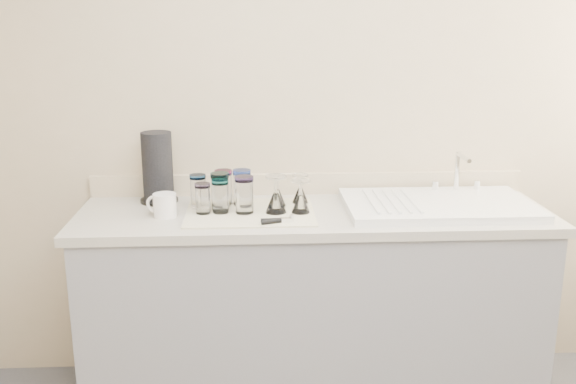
{
  "coord_description": "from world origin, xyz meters",
  "views": [
    {
      "loc": [
        -0.26,
        -1.48,
        1.71
      ],
      "look_at": [
        -0.12,
        1.15,
        1.0
      ],
      "focal_mm": 40.0,
      "sensor_mm": 36.0,
      "label": 1
    }
  ],
  "objects": [
    {
      "name": "tumbler_teal",
      "position": [
        -0.51,
        1.28,
        0.98
      ],
      "size": [
        0.07,
        0.07,
        0.14
      ],
      "color": "white",
      "rests_on": "dish_towel"
    },
    {
      "name": "white_mug",
      "position": [
        -0.64,
        1.15,
        0.95
      ],
      "size": [
        0.15,
        0.13,
        0.1
      ],
      "color": "white",
      "rests_on": "counter_unit"
    },
    {
      "name": "room_envelope",
      "position": [
        0.0,
        0.0,
        1.56
      ],
      "size": [
        3.54,
        3.5,
        2.52
      ],
      "color": "#4B4B50",
      "rests_on": "ground"
    },
    {
      "name": "tumbler_magenta",
      "position": [
        -0.48,
        1.16,
        0.97
      ],
      "size": [
        0.07,
        0.07,
        0.13
      ],
      "color": "white",
      "rests_on": "dish_towel"
    },
    {
      "name": "tumbler_lavender",
      "position": [
        -0.3,
        1.16,
        0.99
      ],
      "size": [
        0.08,
        0.08,
        0.16
      ],
      "color": "white",
      "rests_on": "dish_towel"
    },
    {
      "name": "counter_unit",
      "position": [
        0.0,
        1.2,
        0.45
      ],
      "size": [
        2.06,
        0.62,
        0.9
      ],
      "color": "slate",
      "rests_on": "ground"
    },
    {
      "name": "sink_unit",
      "position": [
        0.55,
        1.2,
        0.92
      ],
      "size": [
        0.82,
        0.5,
        0.22
      ],
      "color": "white",
      "rests_on": "counter_unit"
    },
    {
      "name": "goblet_front_right",
      "position": [
        -0.06,
        1.15,
        0.96
      ],
      "size": [
        0.08,
        0.08,
        0.14
      ],
      "color": "white",
      "rests_on": "dish_towel"
    },
    {
      "name": "can_opener",
      "position": [
        -0.17,
        1.02,
        0.92
      ],
      "size": [
        0.14,
        0.06,
        0.02
      ],
      "color": "silver",
      "rests_on": "dish_towel"
    },
    {
      "name": "tumbler_extra",
      "position": [
        -0.41,
        1.22,
        0.99
      ],
      "size": [
        0.08,
        0.08,
        0.16
      ],
      "color": "white",
      "rests_on": "dish_towel"
    },
    {
      "name": "dish_towel",
      "position": [
        -0.28,
        1.17,
        0.9
      ],
      "size": [
        0.55,
        0.42,
        0.01
      ],
      "primitive_type": "cube",
      "color": "silver",
      "rests_on": "counter_unit"
    },
    {
      "name": "goblet_back_left",
      "position": [
        -0.16,
        1.26,
        0.95
      ],
      "size": [
        0.08,
        0.08,
        0.14
      ],
      "color": "white",
      "rests_on": "dish_towel"
    },
    {
      "name": "paper_towel_roll",
      "position": [
        -0.7,
        1.38,
        1.06
      ],
      "size": [
        0.17,
        0.17,
        0.32
      ],
      "color": "black",
      "rests_on": "counter_unit"
    },
    {
      "name": "goblet_front_left",
      "position": [
        -0.17,
        1.16,
        0.96
      ],
      "size": [
        0.09,
        0.09,
        0.16
      ],
      "color": "white",
      "rests_on": "dish_towel"
    },
    {
      "name": "tumbler_purple",
      "position": [
        -0.31,
        1.29,
        0.99
      ],
      "size": [
        0.08,
        0.08,
        0.16
      ],
      "color": "white",
      "rests_on": "dish_towel"
    },
    {
      "name": "tumbler_blue",
      "position": [
        -0.4,
        1.17,
        0.98
      ],
      "size": [
        0.07,
        0.07,
        0.14
      ],
      "color": "white",
      "rests_on": "dish_towel"
    },
    {
      "name": "tumbler_cyan",
      "position": [
        -0.4,
        1.3,
        0.99
      ],
      "size": [
        0.08,
        0.08,
        0.16
      ],
      "color": "white",
      "rests_on": "dish_towel"
    },
    {
      "name": "goblet_back_right",
      "position": [
        -0.05,
        1.31,
        0.95
      ],
      "size": [
        0.07,
        0.07,
        0.13
      ],
      "color": "white",
      "rests_on": "dish_towel"
    }
  ]
}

